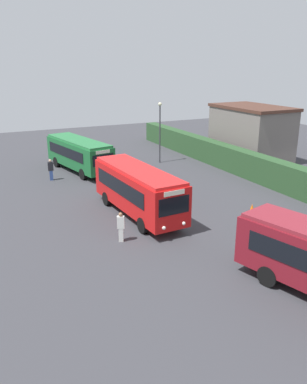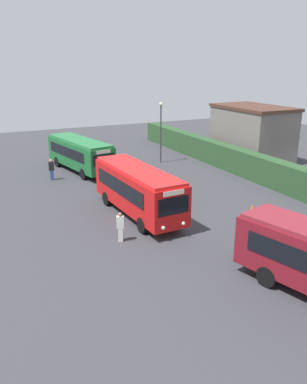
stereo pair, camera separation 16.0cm
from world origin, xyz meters
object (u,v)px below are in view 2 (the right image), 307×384
(bus_green, at_px, (80,153))
(person_center, at_px, (120,226))
(lamppost, at_px, (161,126))
(traffic_cone, at_px, (252,208))
(person_left, at_px, (52,169))
(bus_red, at_px, (138,189))

(bus_green, relative_size, person_center, 5.25)
(bus_green, height_order, lamppost, lamppost)
(person_center, height_order, lamppost, lamppost)
(person_center, xyz_separation_m, lamppost, (-15.79, 10.52, 2.83))
(traffic_cone, xyz_separation_m, lamppost, (-15.45, 0.69, 3.48))
(person_left, distance_m, traffic_cone, 17.62)
(bus_green, xyz_separation_m, person_left, (1.87, -3.10, -0.77))
(traffic_cone, bearing_deg, bus_green, -154.08)
(bus_red, height_order, lamppost, lamppost)
(bus_red, height_order, person_center, bus_red)
(person_left, height_order, person_center, person_left)
(bus_green, bearing_deg, traffic_cone, 14.77)
(bus_green, distance_m, lamppost, 8.61)
(person_left, height_order, lamppost, lamppost)
(person_left, bearing_deg, bus_green, 131.65)
(person_left, xyz_separation_m, lamppost, (-1.53, 11.47, 2.78))
(bus_green, distance_m, bus_red, 12.80)
(person_left, distance_m, person_center, 14.30)
(bus_green, xyz_separation_m, person_center, (16.14, -2.16, -0.82))
(bus_green, xyz_separation_m, traffic_cone, (15.79, 7.68, -1.46))
(bus_green, distance_m, traffic_cone, 17.62)
(bus_red, distance_m, traffic_cone, 8.02)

